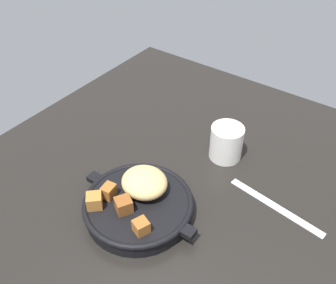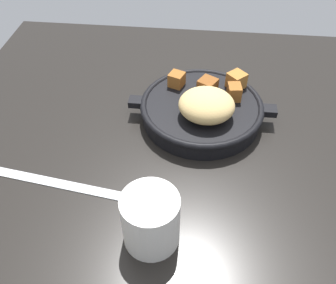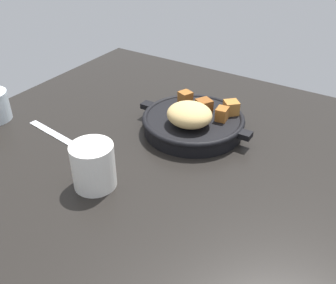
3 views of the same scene
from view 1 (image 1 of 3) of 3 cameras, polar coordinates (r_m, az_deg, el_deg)
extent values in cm
cube|color=black|center=(86.51, 2.09, -5.80)|extent=(91.44, 94.08, 2.40)
cylinder|color=black|center=(77.67, -4.43, -9.67)|extent=(21.28, 21.28, 3.39)
torus|color=black|center=(76.59, -4.49, -8.98)|extent=(22.06, 22.06, 1.20)
cube|color=black|center=(72.28, 3.01, -13.26)|extent=(2.64, 2.40, 1.20)
cube|color=black|center=(82.73, -10.87, -5.34)|extent=(2.64, 2.40, 1.20)
ellipsoid|color=tan|center=(76.62, -3.54, -6.03)|extent=(9.47, 8.77, 4.64)
cube|color=#935623|center=(77.00, -8.84, -7.28)|extent=(2.61, 3.04, 2.76)
cube|color=#935623|center=(70.83, -4.05, -12.48)|extent=(3.34, 3.35, 2.58)
cube|color=brown|center=(74.11, -6.64, -9.34)|extent=(4.03, 4.05, 2.92)
cube|color=#A86B2D|center=(75.65, -10.95, -8.63)|extent=(4.08, 4.07, 2.92)
cube|color=silver|center=(82.59, 15.76, -9.23)|extent=(21.55, 4.61, 0.36)
cylinder|color=silver|center=(89.06, 8.71, -0.07)|extent=(7.57, 7.57, 8.26)
camera|label=2|loc=(0.96, 17.00, 28.73)|focal=39.22mm
camera|label=3|loc=(1.23, 2.14, 31.95)|focal=41.15mm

